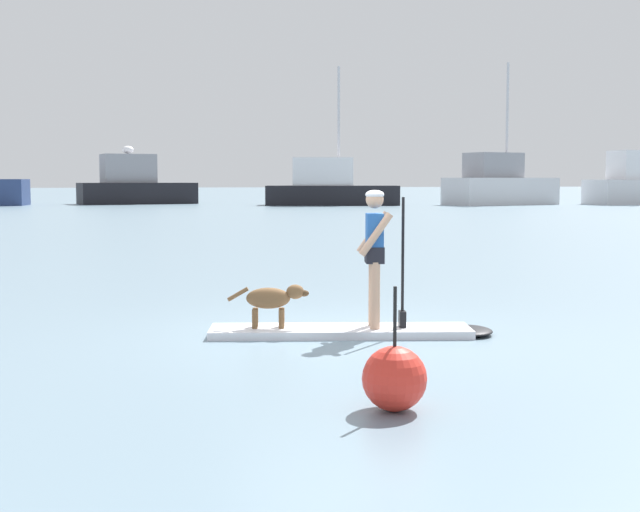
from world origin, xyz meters
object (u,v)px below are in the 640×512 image
object	(u,v)px
paddleboard	(359,331)
dog	(272,299)
marker_buoy	(394,378)
moored_boat_starboard	(135,185)
person_paddler	(376,248)
moored_boat_center	(329,187)
moored_boat_outer	(499,185)

from	to	relation	value
paddleboard	dog	bearing A→B (deg)	166.83
marker_buoy	moored_boat_starboard	bearing A→B (deg)	89.33
person_paddler	dog	bearing A→B (deg)	166.83
dog	moored_boat_center	bearing A→B (deg)	74.08
person_paddler	moored_boat_outer	bearing A→B (deg)	62.32
paddleboard	moored_boat_center	distance (m)	54.62
moored_boat_center	marker_buoy	bearing A→B (deg)	-104.65
moored_boat_center	marker_buoy	xyz separation A→B (m)	(-14.71, -56.24, -1.05)
moored_boat_starboard	dog	bearing A→B (deg)	-90.98
dog	moored_boat_outer	world-z (taller)	moored_boat_outer
paddleboard	dog	xyz separation A→B (m)	(-1.04, 0.24, 0.40)
person_paddler	marker_buoy	xyz separation A→B (m)	(-0.95, -3.40, -0.80)
moored_boat_starboard	moored_boat_outer	bearing A→B (deg)	-19.64
person_paddler	dog	world-z (taller)	person_paddler
person_paddler	marker_buoy	distance (m)	3.62
dog	marker_buoy	size ratio (longest dim) A/B	0.95
moored_boat_outer	marker_buoy	size ratio (longest dim) A/B	10.26
moored_boat_center	marker_buoy	world-z (taller)	moored_boat_center
person_paddler	moored_boat_starboard	size ratio (longest dim) A/B	0.18
person_paddler	moored_boat_starboard	distance (m)	60.12
dog	moored_boat_starboard	bearing A→B (deg)	89.02
moored_boat_starboard	moored_boat_outer	distance (m)	28.40
moored_boat_center	moored_boat_outer	xyz separation A→B (m)	(12.78, -2.27, 0.18)
dog	moored_boat_starboard	distance (m)	59.84
moored_boat_center	dog	bearing A→B (deg)	-105.92
dog	person_paddler	bearing A→B (deg)	-13.17
paddleboard	moored_boat_starboard	bearing A→B (deg)	90.01
moored_boat_center	moored_boat_starboard	bearing A→B (deg)	152.50
paddleboard	marker_buoy	distance (m)	3.53
person_paddler	moored_boat_outer	world-z (taller)	moored_boat_outer
dog	moored_boat_starboard	size ratio (longest dim) A/B	0.11
person_paddler	dog	distance (m)	1.42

